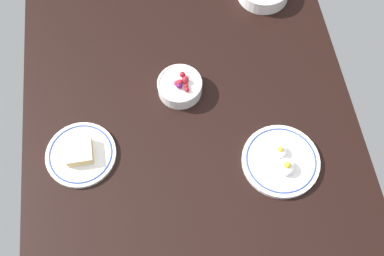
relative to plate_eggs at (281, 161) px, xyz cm
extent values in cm
cube|color=black|center=(-13.49, -23.85, -3.18)|extent=(138.81, 100.13, 4.00)
cylinder|color=white|center=(-0.10, -0.04, -0.41)|extent=(22.37, 22.37, 1.54)
torus|color=#33478C|center=(-0.10, -0.04, 0.36)|extent=(20.19, 20.19, 0.50)
ellipsoid|color=white|center=(-2.43, -0.17, 1.56)|extent=(4.34, 4.34, 2.39)
sphere|color=yellow|center=(-2.43, -0.17, 2.63)|extent=(1.74, 1.74, 1.74)
ellipsoid|color=white|center=(2.67, 0.56, 1.77)|extent=(5.11, 5.11, 2.81)
sphere|color=yellow|center=(2.67, 0.56, 3.04)|extent=(2.05, 2.05, 2.05)
cylinder|color=white|center=(-27.76, -25.60, 1.09)|extent=(13.50, 13.50, 4.54)
torus|color=white|center=(-27.76, -25.60, 3.36)|extent=(13.76, 13.76, 0.80)
sphere|color=#B2232D|center=(-27.54, -25.64, 4.25)|extent=(1.80, 1.80, 1.80)
sphere|color=#B2232D|center=(-27.33, -26.55, 4.24)|extent=(1.77, 1.77, 1.77)
sphere|color=maroon|center=(-25.99, -23.96, 4.07)|extent=(1.42, 1.42, 1.42)
sphere|color=#59144C|center=(-26.28, -25.93, 4.30)|extent=(1.89, 1.89, 1.89)
sphere|color=#B2232D|center=(-27.38, -26.01, 4.24)|extent=(1.76, 1.76, 1.76)
sphere|color=maroon|center=(-30.13, -24.46, 4.27)|extent=(1.84, 1.84, 1.84)
sphere|color=maroon|center=(-27.61, -23.58, 4.26)|extent=(1.81, 1.81, 1.81)
sphere|color=maroon|center=(-28.01, -23.65, 4.44)|extent=(2.16, 2.16, 2.16)
sphere|color=maroon|center=(-24.69, -23.54, 4.14)|extent=(1.57, 1.57, 1.57)
cylinder|color=white|center=(-10.18, -56.76, -0.58)|extent=(20.36, 20.36, 1.20)
torus|color=#33478C|center=(-10.18, -56.76, 0.02)|extent=(18.42, 18.42, 0.50)
cube|color=beige|center=(-10.18, -56.76, 0.62)|extent=(7.86, 7.63, 1.20)
cube|color=#E5B24C|center=(-10.18, -56.76, 1.62)|extent=(7.86, 7.63, 0.80)
cube|color=beige|center=(-10.18, -56.76, 2.62)|extent=(7.86, 7.63, 1.20)
camera|label=1|loc=(45.81, -32.21, 123.15)|focal=43.40mm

